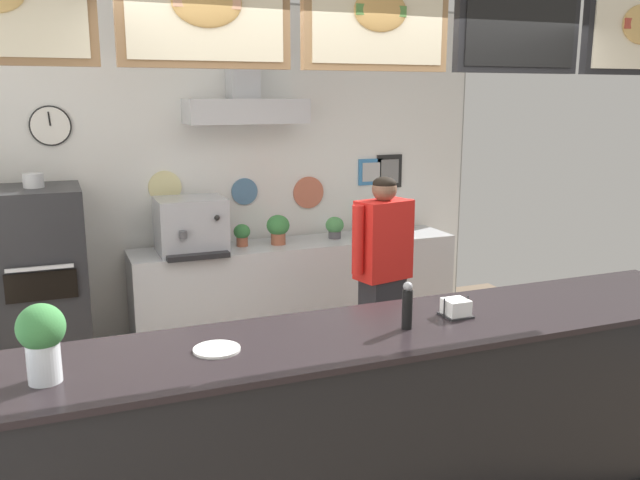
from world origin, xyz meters
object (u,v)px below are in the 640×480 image
at_px(pizza_oven, 43,289).
at_px(basil_vase, 42,341).
at_px(espresso_machine, 191,226).
at_px(napkin_holder, 456,309).
at_px(shop_worker, 383,279).
at_px(potted_basil, 242,234).
at_px(pepper_grinder, 407,306).
at_px(potted_oregano, 335,227).
at_px(potted_rosemary, 278,228).
at_px(potted_sage, 380,220).
at_px(condiment_plate, 217,349).

height_order(pizza_oven, basil_vase, pizza_oven).
bearing_deg(espresso_machine, napkin_holder, -71.09).
height_order(shop_worker, potted_basil, shop_worker).
relative_size(potted_basil, napkin_holder, 1.27).
height_order(espresso_machine, pepper_grinder, espresso_machine).
distance_m(pizza_oven, espresso_machine, 1.18).
relative_size(espresso_machine, pepper_grinder, 2.30).
height_order(shop_worker, pepper_grinder, shop_worker).
bearing_deg(basil_vase, napkin_holder, 2.23).
bearing_deg(potted_oregano, napkin_holder, -99.40).
distance_m(shop_worker, pepper_grinder, 1.54).
relative_size(pizza_oven, potted_rosemary, 6.36).
height_order(pizza_oven, potted_sage, pizza_oven).
distance_m(napkin_holder, pepper_grinder, 0.34).
height_order(condiment_plate, napkin_holder, napkin_holder).
height_order(potted_sage, basil_vase, basil_vase).
bearing_deg(basil_vase, potted_oregano, 48.09).
relative_size(potted_sage, potted_oregano, 1.22).
relative_size(shop_worker, potted_oregano, 8.29).
bearing_deg(basil_vase, condiment_plate, 5.64).
xyz_separation_m(espresso_machine, potted_basil, (0.43, 0.06, -0.11)).
relative_size(condiment_plate, basil_vase, 0.65).
bearing_deg(basil_vase, pepper_grinder, 0.26).
height_order(basil_vase, pepper_grinder, basil_vase).
distance_m(potted_basil, napkin_holder, 2.58).
bearing_deg(espresso_machine, potted_sage, 2.18).
distance_m(potted_basil, potted_oregano, 0.84).
distance_m(shop_worker, condiment_plate, 2.02).
xyz_separation_m(condiment_plate, pepper_grinder, (0.91, -0.06, 0.11)).
bearing_deg(potted_basil, potted_rosemary, -8.79).
bearing_deg(potted_oregano, potted_basil, 179.93).
bearing_deg(shop_worker, potted_basil, -73.11).
bearing_deg(potted_rosemary, shop_worker, -71.64).
xyz_separation_m(pizza_oven, shop_worker, (2.24, -1.02, 0.10)).
bearing_deg(basil_vase, potted_basil, 60.03).
xyz_separation_m(espresso_machine, condiment_plate, (-0.38, -2.49, -0.07)).
height_order(potted_rosemary, condiment_plate, potted_rosemary).
bearing_deg(condiment_plate, potted_oregano, 57.02).
xyz_separation_m(potted_oregano, napkin_holder, (-0.42, -2.54, 0.07)).
bearing_deg(potted_sage, pepper_grinder, -114.39).
xyz_separation_m(shop_worker, napkin_holder, (-0.27, -1.33, 0.22)).
height_order(shop_worker, potted_oregano, shop_worker).
bearing_deg(espresso_machine, shop_worker, -45.92).
height_order(espresso_machine, potted_rosemary, espresso_machine).
bearing_deg(potted_rosemary, pizza_oven, -175.42).
height_order(pizza_oven, shop_worker, pizza_oven).
xyz_separation_m(potted_sage, potted_rosemary, (-0.98, -0.05, 0.01)).
bearing_deg(shop_worker, potted_oregano, -109.69).
bearing_deg(shop_worker, potted_sage, -128.64).
height_order(potted_rosemary, pepper_grinder, pepper_grinder).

